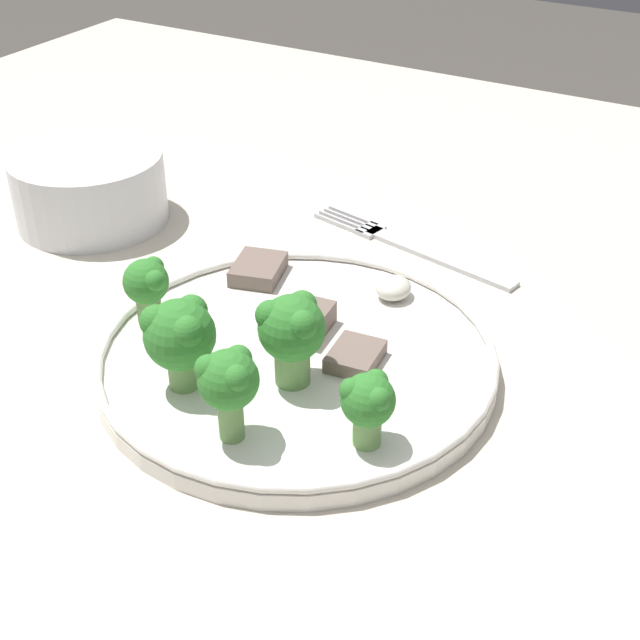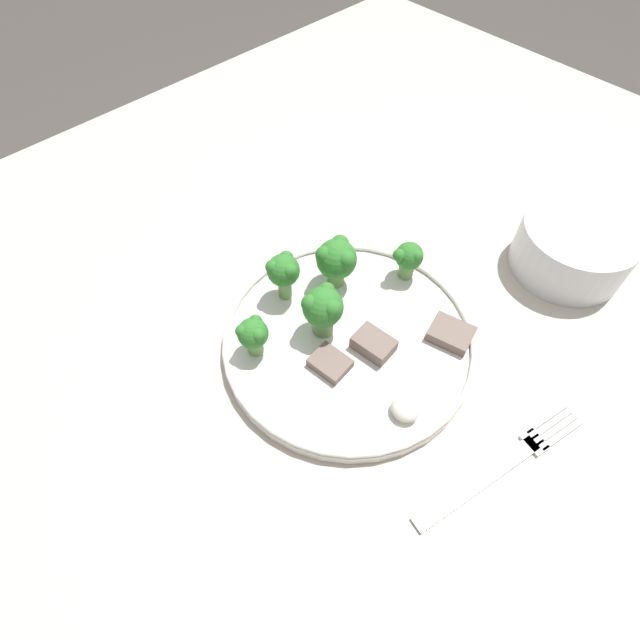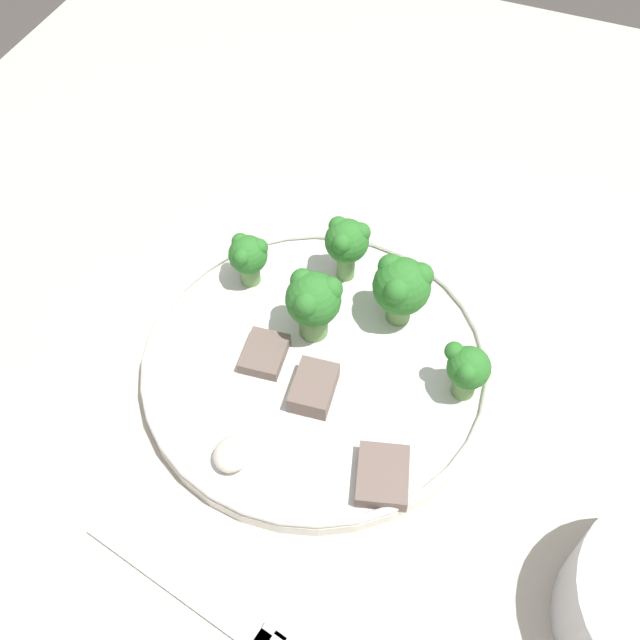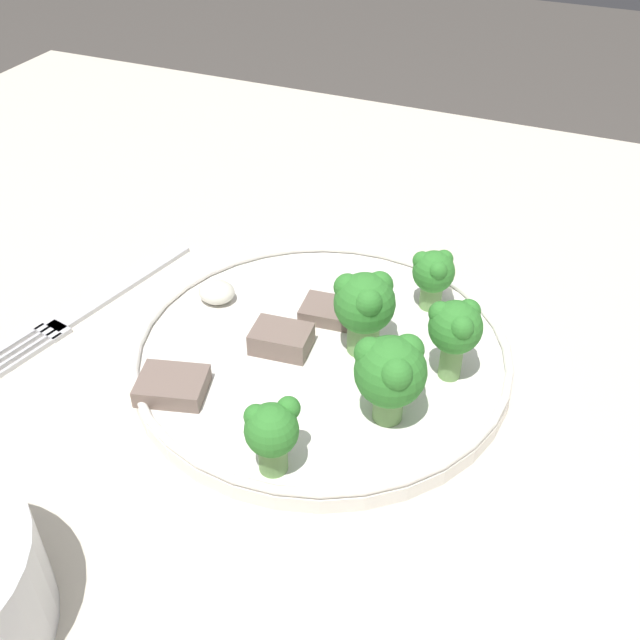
{
  "view_description": "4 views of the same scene",
  "coord_description": "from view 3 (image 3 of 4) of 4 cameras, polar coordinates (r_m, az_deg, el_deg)",
  "views": [
    {
      "loc": [
        -0.44,
        -0.37,
        1.08
      ],
      "look_at": [
        -0.02,
        -0.13,
        0.77
      ],
      "focal_mm": 50.0,
      "sensor_mm": 36.0,
      "label": 1
    },
    {
      "loc": [
        0.17,
        -0.34,
        1.18
      ],
      "look_at": [
        -0.04,
        -0.14,
        0.78
      ],
      "focal_mm": 28.0,
      "sensor_mm": 36.0,
      "label": 2
    },
    {
      "loc": [
        0.27,
        0.01,
        1.22
      ],
      "look_at": [
        -0.05,
        -0.12,
        0.76
      ],
      "focal_mm": 42.0,
      "sensor_mm": 36.0,
      "label": 3
    },
    {
      "loc": [
        -0.19,
        0.27,
        1.08
      ],
      "look_at": [
        -0.03,
        -0.11,
        0.76
      ],
      "focal_mm": 42.0,
      "sensor_mm": 36.0,
      "label": 4
    }
  ],
  "objects": [
    {
      "name": "meat_slice_front_slice",
      "position": [
        0.53,
        4.79,
        -11.74
      ],
      "size": [
        0.05,
        0.05,
        0.01
      ],
      "color": "#756056",
      "rests_on": "dinner_plate"
    },
    {
      "name": "broccoli_floret_center_left",
      "position": [
        0.6,
        2.06,
        5.96
      ],
      "size": [
        0.04,
        0.04,
        0.06
      ],
      "color": "#709E56",
      "rests_on": "dinner_plate"
    },
    {
      "name": "table",
      "position": [
        0.64,
        8.41,
        -12.94
      ],
      "size": [
        1.22,
        1.19,
        0.72
      ],
      "color": "beige",
      "rests_on": "ground_plane"
    },
    {
      "name": "broccoli_floret_back_left",
      "position": [
        0.55,
        10.76,
        -3.52
      ],
      "size": [
        0.03,
        0.03,
        0.05
      ],
      "color": "#709E56",
      "rests_on": "dinner_plate"
    },
    {
      "name": "dinner_plate",
      "position": [
        0.58,
        -0.3,
        -3.36
      ],
      "size": [
        0.27,
        0.27,
        0.02
      ],
      "color": "white",
      "rests_on": "table"
    },
    {
      "name": "fork",
      "position": [
        0.52,
        -8.51,
        -20.72
      ],
      "size": [
        0.06,
        0.2,
        0.0
      ],
      "color": "silver",
      "rests_on": "table"
    },
    {
      "name": "meat_slice_rear_slice",
      "position": [
        0.56,
        -0.41,
        -5.02
      ],
      "size": [
        0.04,
        0.03,
        0.02
      ],
      "color": "#756056",
      "rests_on": "dinner_plate"
    },
    {
      "name": "meat_slice_middle_slice",
      "position": [
        0.58,
        -4.25,
        -2.58
      ],
      "size": [
        0.04,
        0.04,
        0.01
      ],
      "color": "#756056",
      "rests_on": "dinner_plate"
    },
    {
      "name": "broccoli_floret_near_rim_left",
      "position": [
        0.56,
        -0.51,
        1.5
      ],
      "size": [
        0.04,
        0.04,
        0.06
      ],
      "color": "#709E56",
      "rests_on": "dinner_plate"
    },
    {
      "name": "broccoli_floret_front_left",
      "position": [
        0.61,
        -5.5,
        4.89
      ],
      "size": [
        0.03,
        0.03,
        0.05
      ],
      "color": "#709E56",
      "rests_on": "dinner_plate"
    },
    {
      "name": "sauce_dollop",
      "position": [
        0.53,
        -6.74,
        -10.1
      ],
      "size": [
        0.03,
        0.03,
        0.02
      ],
      "color": "silver",
      "rests_on": "dinner_plate"
    },
    {
      "name": "broccoli_floret_center_back",
      "position": [
        0.58,
        6.25,
        2.59
      ],
      "size": [
        0.05,
        0.05,
        0.06
      ],
      "color": "#709E56",
      "rests_on": "dinner_plate"
    }
  ]
}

